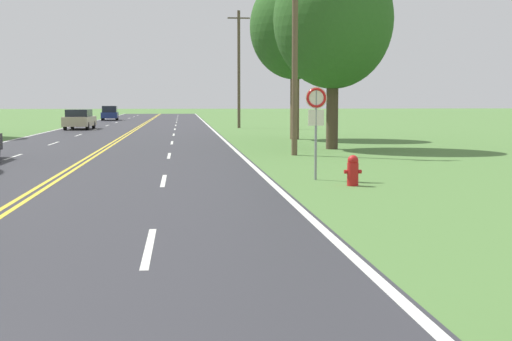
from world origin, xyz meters
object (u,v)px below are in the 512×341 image
fire_hydrant (353,170)px  tree_mid_treeline (295,27)px  car_champagne_sedan_mid_near (79,119)px  traffic_sign (316,110)px  car_dark_blue_van_mid_far (110,113)px  tree_right_cluster (333,20)px

fire_hydrant → tree_mid_treeline: tree_mid_treeline is taller
car_champagne_sedan_mid_near → traffic_sign: bearing=-160.5°
tree_mid_treeline → car_champagne_sedan_mid_near: (-14.35, 15.75, -5.57)m
fire_hydrant → car_champagne_sedan_mid_near: size_ratio=0.17×
traffic_sign → car_champagne_sedan_mid_near: (-11.57, 36.87, -1.16)m
tree_mid_treeline → traffic_sign: bearing=-97.5°
car_dark_blue_van_mid_far → traffic_sign: bearing=-172.1°
tree_mid_treeline → car_dark_blue_van_mid_far: size_ratio=1.93×
car_champagne_sedan_mid_near → tree_right_cluster: bearing=-146.7°
fire_hydrant → traffic_sign: traffic_sign is taller
fire_hydrant → tree_mid_treeline: bearing=84.8°
fire_hydrant → tree_mid_treeline: (2.07, 22.58, 5.96)m
fire_hydrant → tree_right_cluster: tree_right_cluster is taller
tree_mid_treeline → car_champagne_sedan_mid_near: 22.02m
traffic_sign → tree_right_cluster: (3.15, 12.60, 3.89)m
traffic_sign → fire_hydrant: bearing=-64.3°
tree_mid_treeline → tree_right_cluster: size_ratio=1.04×
tree_right_cluster → car_champagne_sedan_mid_near: size_ratio=1.87×
car_champagne_sedan_mid_near → car_dark_blue_van_mid_far: 26.09m
tree_mid_treeline → car_champagne_sedan_mid_near: bearing=132.3°
fire_hydrant → traffic_sign: 2.24m
tree_right_cluster → car_champagne_sedan_mid_near: (-14.72, 24.28, -5.05)m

